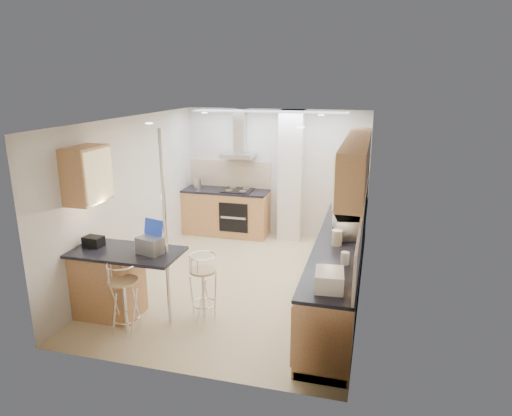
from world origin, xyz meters
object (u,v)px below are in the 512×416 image
(bar_stool_end, at_px, (203,286))
(bread_bin, at_px, (329,280))
(microwave, at_px, (347,227))
(laptop, at_px, (151,245))
(bar_stool_near, at_px, (124,298))

(bar_stool_end, xyz_separation_m, bread_bin, (1.67, -0.63, 0.57))
(microwave, xyz_separation_m, bar_stool_end, (-1.74, -1.10, -0.62))
(microwave, xyz_separation_m, laptop, (-2.33, -1.34, -0.02))
(microwave, distance_m, laptop, 2.68)
(bar_stool_end, height_order, bread_bin, bread_bin)
(laptop, height_order, bar_stool_end, laptop)
(laptop, relative_size, bread_bin, 0.83)
(laptop, relative_size, bar_stool_end, 0.35)
(microwave, relative_size, bar_stool_near, 0.55)
(bread_bin, bearing_deg, bar_stool_near, 174.07)
(laptop, distance_m, bar_stool_end, 0.88)
(laptop, bearing_deg, bar_stool_near, -103.50)
(bar_stool_near, distance_m, bread_bin, 2.53)
(laptop, relative_size, bar_stool_near, 0.33)
(bar_stool_end, bearing_deg, bar_stool_near, 162.89)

